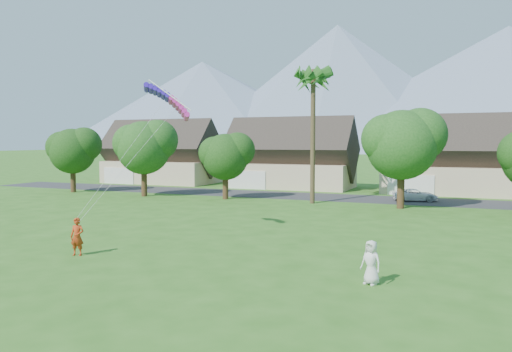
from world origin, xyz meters
The scene contains 10 objects.
ground centered at (0.00, 0.00, 0.00)m, with size 500.00×500.00×0.00m, color #2D6019.
street centered at (0.00, 34.00, 0.01)m, with size 90.00×7.00×0.01m, color #2D2D30.
kite_flyer centered at (-7.04, 3.38, 0.96)m, with size 0.70×0.46×1.93m, color #AB3513.
watcher centered at (7.55, 3.92, 0.90)m, with size 0.88×0.57×1.80m, color silver.
parked_car centered at (6.70, 34.00, 0.59)m, with size 1.95×4.23×1.18m, color white.
mountain_ridge centered at (10.40, 260.00, 29.07)m, with size 540.00×240.00×70.00m.
houses_row centered at (0.49, 42.99, 3.44)m, with size 72.75×8.19×8.86m.
tree_row centered at (-1.14, 27.92, 4.89)m, with size 62.27×6.67×8.45m.
fan_palm centered at (-2.00, 28.50, 11.80)m, with size 3.00×3.00×13.80m.
parafoil_kite centered at (-5.31, 9.39, 8.30)m, with size 3.42×1.55×0.50m.
Camera 1 is at (10.86, -16.14, 5.78)m, focal length 35.00 mm.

